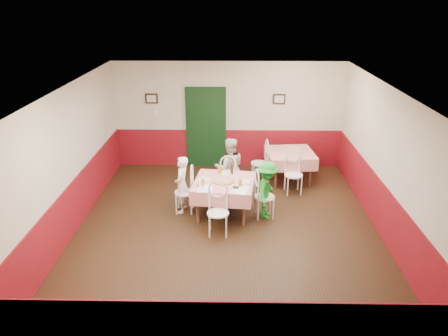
{
  "coord_description": "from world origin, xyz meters",
  "views": [
    {
      "loc": [
        0.09,
        -7.66,
        4.36
      ],
      "look_at": [
        -0.07,
        0.63,
        1.05
      ],
      "focal_mm": 35.0,
      "sensor_mm": 36.0,
      "label": 1
    }
  ],
  "objects_px": {
    "chair_second_a": "(259,163)",
    "beer_bottle": "(232,169)",
    "diner_left": "(182,185)",
    "chair_right": "(265,197)",
    "main_table": "(224,198)",
    "chair_far": "(229,179)",
    "diner_far": "(229,168)",
    "wallet": "(236,187)",
    "diner_right": "(267,190)",
    "chair_left": "(184,192)",
    "chair_near": "(218,213)",
    "pizza": "(223,181)",
    "second_table": "(290,166)",
    "glass_b": "(240,183)",
    "glass_c": "(220,170)",
    "glass_a": "(203,182)",
    "chair_second_b": "(294,175)"
  },
  "relations": [
    {
      "from": "main_table",
      "to": "chair_left",
      "type": "bearing_deg",
      "value": 173.21
    },
    {
      "from": "pizza",
      "to": "beer_bottle",
      "type": "height_order",
      "value": "beer_bottle"
    },
    {
      "from": "chair_second_a",
      "to": "chair_second_b",
      "type": "height_order",
      "value": "same"
    },
    {
      "from": "diner_left",
      "to": "chair_second_a",
      "type": "bearing_deg",
      "value": 144.02
    },
    {
      "from": "chair_left",
      "to": "wallet",
      "type": "height_order",
      "value": "chair_left"
    },
    {
      "from": "chair_far",
      "to": "wallet",
      "type": "xyz_separation_m",
      "value": [
        0.14,
        -1.19,
        0.32
      ]
    },
    {
      "from": "chair_near",
      "to": "diner_far",
      "type": "height_order",
      "value": "diner_far"
    },
    {
      "from": "glass_b",
      "to": "main_table",
      "type": "bearing_deg",
      "value": 143.27
    },
    {
      "from": "wallet",
      "to": "diner_right",
      "type": "xyz_separation_m",
      "value": [
        0.65,
        0.24,
        -0.16
      ]
    },
    {
      "from": "pizza",
      "to": "diner_far",
      "type": "distance_m",
      "value": 0.93
    },
    {
      "from": "chair_second_a",
      "to": "beer_bottle",
      "type": "height_order",
      "value": "beer_bottle"
    },
    {
      "from": "glass_c",
      "to": "beer_bottle",
      "type": "xyz_separation_m",
      "value": [
        0.26,
        -0.03,
        0.04
      ]
    },
    {
      "from": "chair_left",
      "to": "glass_c",
      "type": "relative_size",
      "value": 5.88
    },
    {
      "from": "chair_right",
      "to": "glass_c",
      "type": "xyz_separation_m",
      "value": [
        -0.94,
        0.52,
        0.39
      ]
    },
    {
      "from": "chair_far",
      "to": "diner_far",
      "type": "bearing_deg",
      "value": -89.27
    },
    {
      "from": "chair_left",
      "to": "chair_far",
      "type": "relative_size",
      "value": 1.0
    },
    {
      "from": "pizza",
      "to": "diner_far",
      "type": "xyz_separation_m",
      "value": [
        0.12,
        0.92,
        -0.07
      ]
    },
    {
      "from": "wallet",
      "to": "diner_left",
      "type": "distance_m",
      "value": 1.23
    },
    {
      "from": "main_table",
      "to": "glass_a",
      "type": "height_order",
      "value": "glass_a"
    },
    {
      "from": "chair_second_a",
      "to": "diner_right",
      "type": "distance_m",
      "value": 1.95
    },
    {
      "from": "second_table",
      "to": "chair_left",
      "type": "xyz_separation_m",
      "value": [
        -2.44,
        -1.74,
        0.08
      ]
    },
    {
      "from": "chair_right",
      "to": "diner_right",
      "type": "bearing_deg",
      "value": -104.74
    },
    {
      "from": "second_table",
      "to": "beer_bottle",
      "type": "xyz_separation_m",
      "value": [
        -1.44,
        -1.45,
        0.5
      ]
    },
    {
      "from": "chair_second_b",
      "to": "pizza",
      "type": "relative_size",
      "value": 2.06
    },
    {
      "from": "chair_right",
      "to": "diner_far",
      "type": "bearing_deg",
      "value": 28.62
    },
    {
      "from": "glass_a",
      "to": "diner_far",
      "type": "xyz_separation_m",
      "value": [
        0.53,
        1.08,
        -0.12
      ]
    },
    {
      "from": "chair_right",
      "to": "pizza",
      "type": "height_order",
      "value": "chair_right"
    },
    {
      "from": "diner_left",
      "to": "chair_right",
      "type": "bearing_deg",
      "value": 92.39
    },
    {
      "from": "main_table",
      "to": "diner_far",
      "type": "xyz_separation_m",
      "value": [
        0.11,
        0.89,
        0.32
      ]
    },
    {
      "from": "diner_left",
      "to": "diner_far",
      "type": "relative_size",
      "value": 0.89
    },
    {
      "from": "second_table",
      "to": "diner_left",
      "type": "xyz_separation_m",
      "value": [
        -2.49,
        -1.73,
        0.25
      ]
    },
    {
      "from": "chair_far",
      "to": "diner_far",
      "type": "distance_m",
      "value": 0.25
    },
    {
      "from": "glass_b",
      "to": "diner_right",
      "type": "bearing_deg",
      "value": 14.37
    },
    {
      "from": "diner_left",
      "to": "beer_bottle",
      "type": "bearing_deg",
      "value": 114.2
    },
    {
      "from": "chair_left",
      "to": "wallet",
      "type": "xyz_separation_m",
      "value": [
        1.09,
        -0.45,
        0.32
      ]
    },
    {
      "from": "main_table",
      "to": "beer_bottle",
      "type": "xyz_separation_m",
      "value": [
        0.16,
        0.39,
        0.5
      ]
    },
    {
      "from": "main_table",
      "to": "glass_b",
      "type": "xyz_separation_m",
      "value": [
        0.33,
        -0.25,
        0.45
      ]
    },
    {
      "from": "diner_right",
      "to": "diner_left",
      "type": "bearing_deg",
      "value": 98.78
    },
    {
      "from": "chair_second_b",
      "to": "glass_b",
      "type": "bearing_deg",
      "value": -138.89
    },
    {
      "from": "glass_c",
      "to": "diner_far",
      "type": "distance_m",
      "value": 0.54
    },
    {
      "from": "chair_near",
      "to": "glass_c",
      "type": "height_order",
      "value": "glass_c"
    },
    {
      "from": "diner_left",
      "to": "diner_right",
      "type": "relative_size",
      "value": 1.02
    },
    {
      "from": "chair_right",
      "to": "chair_near",
      "type": "height_order",
      "value": "same"
    },
    {
      "from": "second_table",
      "to": "glass_c",
      "type": "bearing_deg",
      "value": -140.02
    },
    {
      "from": "second_table",
      "to": "chair_second_b",
      "type": "relative_size",
      "value": 1.24
    },
    {
      "from": "chair_near",
      "to": "pizza",
      "type": "height_order",
      "value": "chair_near"
    },
    {
      "from": "main_table",
      "to": "beer_bottle",
      "type": "distance_m",
      "value": 0.65
    },
    {
      "from": "wallet",
      "to": "glass_b",
      "type": "bearing_deg",
      "value": 54.13
    },
    {
      "from": "chair_far",
      "to": "beer_bottle",
      "type": "bearing_deg",
      "value": 104.86
    },
    {
      "from": "chair_far",
      "to": "glass_c",
      "type": "xyz_separation_m",
      "value": [
        -0.2,
        -0.43,
        0.39
      ]
    }
  ]
}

